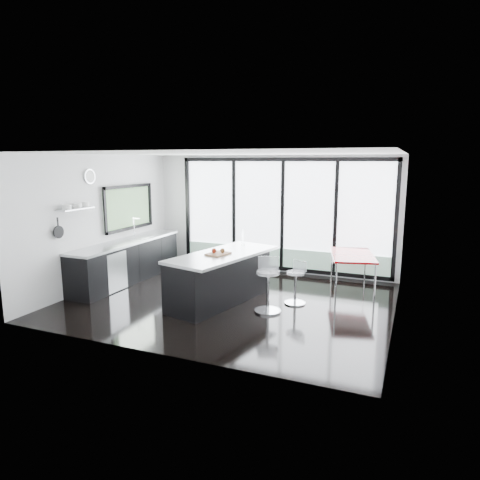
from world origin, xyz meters
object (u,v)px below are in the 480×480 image
at_px(red_table, 352,272).
at_px(bar_stool_near, 268,291).
at_px(island, 220,277).
at_px(bar_stool_far, 295,288).

bearing_deg(red_table, bar_stool_near, -122.34).
bearing_deg(red_table, island, -142.46).
xyz_separation_m(bar_stool_near, red_table, (1.19, 1.88, 0.01)).
distance_m(island, bar_stool_far, 1.43).
bearing_deg(island, red_table, 37.54).
bearing_deg(island, bar_stool_far, 17.72).
height_order(island, bar_stool_far, island).
distance_m(island, red_table, 2.79).
relative_size(island, bar_stool_near, 3.34).
relative_size(island, bar_stool_far, 4.02).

